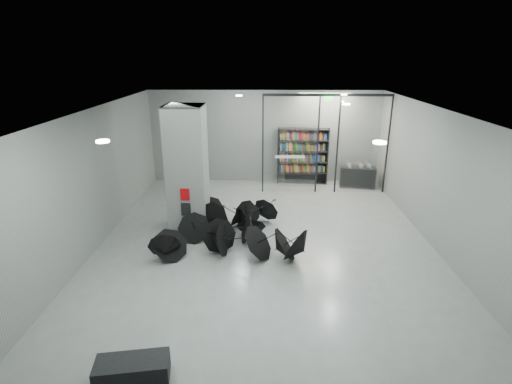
{
  "coord_description": "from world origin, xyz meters",
  "views": [
    {
      "loc": [
        -0.09,
        -9.91,
        5.49
      ],
      "look_at": [
        -0.3,
        1.5,
        1.4
      ],
      "focal_mm": 27.39,
      "sensor_mm": 36.0,
      "label": 1
    }
  ],
  "objects_px": {
    "umbrella_cluster": "(234,233)",
    "column": "(187,169)",
    "bookshelf": "(303,156)",
    "shop_counter": "(357,177)",
    "bench": "(132,370)"
  },
  "relations": [
    {
      "from": "umbrella_cluster",
      "to": "bookshelf",
      "type": "bearing_deg",
      "value": 66.19
    },
    {
      "from": "column",
      "to": "bookshelf",
      "type": "bearing_deg",
      "value": 48.82
    },
    {
      "from": "column",
      "to": "shop_counter",
      "type": "distance_m",
      "value": 7.86
    },
    {
      "from": "column",
      "to": "umbrella_cluster",
      "type": "bearing_deg",
      "value": -37.23
    },
    {
      "from": "bench",
      "to": "shop_counter",
      "type": "bearing_deg",
      "value": 50.21
    },
    {
      "from": "bookshelf",
      "to": "shop_counter",
      "type": "bearing_deg",
      "value": -8.85
    },
    {
      "from": "bookshelf",
      "to": "umbrella_cluster",
      "type": "distance_m",
      "value": 6.54
    },
    {
      "from": "shop_counter",
      "to": "umbrella_cluster",
      "type": "bearing_deg",
      "value": -123.56
    },
    {
      "from": "bookshelf",
      "to": "umbrella_cluster",
      "type": "height_order",
      "value": "bookshelf"
    },
    {
      "from": "shop_counter",
      "to": "umbrella_cluster",
      "type": "xyz_separation_m",
      "value": [
        -4.94,
        -5.34,
        -0.14
      ]
    },
    {
      "from": "bookshelf",
      "to": "shop_counter",
      "type": "distance_m",
      "value": 2.52
    },
    {
      "from": "shop_counter",
      "to": "bookshelf",
      "type": "bearing_deg",
      "value": 175.16
    },
    {
      "from": "umbrella_cluster",
      "to": "column",
      "type": "bearing_deg",
      "value": 142.77
    },
    {
      "from": "bookshelf",
      "to": "shop_counter",
      "type": "height_order",
      "value": "bookshelf"
    },
    {
      "from": "bookshelf",
      "to": "shop_counter",
      "type": "xyz_separation_m",
      "value": [
        2.33,
        -0.58,
        -0.77
      ]
    }
  ]
}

